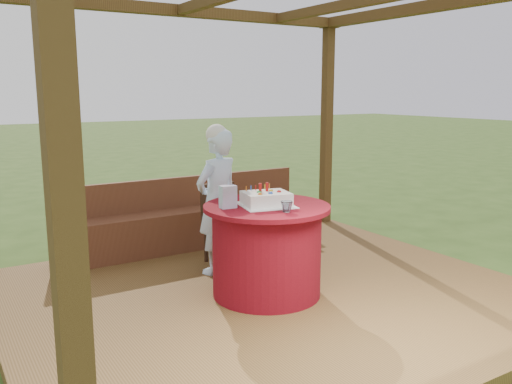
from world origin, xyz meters
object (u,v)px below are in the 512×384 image
table (267,249)px  birthday_cake (266,199)px  gift_bag (228,197)px  bench (190,224)px  drinking_glass (287,207)px  chair (222,220)px  elderly_woman (218,200)px

table → birthday_cake: bearing=-146.6°
gift_bag → bench: bearing=81.0°
bench → gift_bag: bearing=-103.5°
bench → drinking_glass: bearing=-91.9°
drinking_glass → gift_bag: bearing=130.4°
table → chair: (0.11, 1.04, 0.03)m
elderly_woman → birthday_cake: size_ratio=2.83×
bench → drinking_glass: 2.14m
bench → gift_bag: gift_bag is taller
chair → birthday_cake: size_ratio=1.59×
table → birthday_cake: size_ratio=2.12×
gift_bag → drinking_glass: bearing=-45.0°
bench → chair: (0.05, -0.70, 0.18)m
drinking_glass → table: bearing=88.2°
elderly_woman → chair: bearing=54.5°
elderly_woman → drinking_glass: elderly_woman is taller
gift_bag → drinking_glass: (0.33, -0.39, -0.05)m
chair → gift_bag: size_ratio=4.33×
chair → birthday_cake: birthday_cake is taller
chair → elderly_woman: 0.44m
elderly_woman → drinking_glass: bearing=-86.2°
bench → elderly_woman: bearing=-98.2°
elderly_woman → gift_bag: (-0.26, -0.69, 0.17)m
table → elderly_woman: (-0.08, 0.77, 0.33)m
gift_bag → table: bearing=-7.8°
bench → drinking_glass: drinking_glass is taller
bench → drinking_glass: (-0.07, -2.06, 0.59)m
elderly_woman → gift_bag: 0.76m
bench → table: 1.75m
elderly_woman → birthday_cake: bearing=-84.9°
birthday_cake → drinking_glass: bearing=-89.6°
birthday_cake → gift_bag: (-0.33, 0.08, 0.04)m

